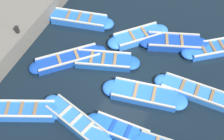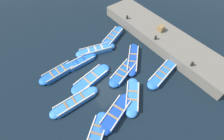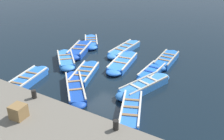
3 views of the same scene
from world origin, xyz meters
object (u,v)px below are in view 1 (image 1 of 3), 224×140
at_px(boat_alongside, 196,93).
at_px(bollard_mid_north, 17,30).
at_px(boat_drifting, 103,61).
at_px(boat_far_corner, 120,131).
at_px(boat_tucked, 79,20).
at_px(boat_end_of_row, 212,49).
at_px(boat_outer_right, 22,111).
at_px(boat_near_quay, 174,43).
at_px(boat_outer_left, 77,122).
at_px(boat_stern_in, 68,59).
at_px(boat_bow_out, 144,95).
at_px(boat_mid_row, 138,36).

height_order(boat_alongside, bollard_mid_north, bollard_mid_north).
bearing_deg(boat_drifting, boat_far_corner, -54.77).
height_order(boat_alongside, boat_tucked, boat_tucked).
height_order(boat_drifting, boat_alongside, boat_alongside).
height_order(boat_end_of_row, boat_far_corner, boat_far_corner).
bearing_deg(boat_outer_right, boat_far_corner, 11.59).
distance_m(boat_outer_right, boat_tucked, 6.02).
bearing_deg(boat_near_quay, boat_drifting, -138.03).
bearing_deg(boat_alongside, boat_outer_left, -140.34).
relative_size(boat_drifting, boat_alongside, 0.93).
bearing_deg(boat_stern_in, boat_outer_right, -96.07).
bearing_deg(boat_tucked, bollard_mid_north, -123.53).
height_order(boat_drifting, boat_far_corner, boat_drifting).
xyz_separation_m(boat_stern_in, boat_tucked, (-0.80, 2.67, 0.02)).
height_order(boat_tucked, bollard_mid_north, bollard_mid_north).
bearing_deg(boat_end_of_row, boat_far_corner, -111.97).
xyz_separation_m(boat_stern_in, boat_bow_out, (4.04, -0.43, -0.01)).
distance_m(boat_alongside, boat_far_corner, 3.85).
bearing_deg(bollard_mid_north, boat_mid_row, 28.93).
bearing_deg(boat_bow_out, boat_stern_in, 173.91).
bearing_deg(bollard_mid_north, boat_end_of_row, 21.85).
bearing_deg(bollard_mid_north, boat_stern_in, 1.29).
height_order(boat_end_of_row, boat_tucked, boat_tucked).
relative_size(boat_end_of_row, boat_drifting, 0.84).
relative_size(boat_drifting, bollard_mid_north, 10.27).
distance_m(boat_mid_row, boat_near_quay, 1.81).
bearing_deg(boat_drifting, boat_stern_in, -158.99).
distance_m(boat_stern_in, boat_bow_out, 4.06).
bearing_deg(boat_alongside, boat_bow_out, -153.87).
bearing_deg(boat_stern_in, boat_far_corner, -33.47).
xyz_separation_m(boat_outer_left, boat_near_quay, (2.35, 5.91, 0.01)).
bearing_deg(boat_alongside, boat_far_corner, -127.40).
bearing_deg(boat_end_of_row, bollard_mid_north, -158.15).
xyz_separation_m(boat_stern_in, boat_far_corner, (3.76, -2.48, -0.01)).
bearing_deg(boat_far_corner, boat_tucked, 131.42).
bearing_deg(boat_outer_left, boat_far_corner, 11.40).
xyz_separation_m(boat_stern_in, boat_mid_row, (2.53, 2.78, 0.01)).
bearing_deg(boat_mid_row, boat_stern_in, -132.29).
relative_size(boat_outer_left, boat_alongside, 0.97).
xyz_separation_m(boat_drifting, boat_near_quay, (2.74, 2.46, 0.04)).
xyz_separation_m(boat_drifting, boat_tucked, (-2.37, 2.07, 0.03)).
bearing_deg(boat_alongside, boat_outer_right, -148.82).
relative_size(boat_alongside, boat_mid_row, 1.31).
xyz_separation_m(boat_outer_right, boat_tucked, (-0.44, 6.00, -0.01)).
bearing_deg(boat_far_corner, boat_end_of_row, 68.03).
distance_m(boat_outer_left, boat_tucked, 6.17).
height_order(boat_drifting, boat_bow_out, boat_drifting).
distance_m(boat_end_of_row, boat_stern_in, 7.05).
height_order(boat_end_of_row, boat_outer_right, boat_outer_right).
distance_m(boat_outer_right, boat_mid_row, 6.75).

